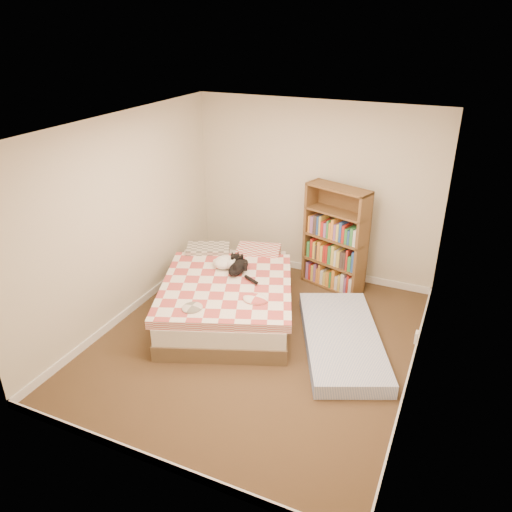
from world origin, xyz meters
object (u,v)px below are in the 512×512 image
at_px(bookshelf, 335,251).
at_px(floor_mattress, 342,339).
at_px(black_cat, 240,266).
at_px(white_dog, 225,263).
at_px(bed, 229,294).

relative_size(bookshelf, floor_mattress, 0.79).
height_order(bookshelf, black_cat, bookshelf).
bearing_deg(black_cat, bookshelf, 12.58).
distance_m(black_cat, white_dog, 0.22).
bearing_deg(white_dog, bed, -75.99).
height_order(bookshelf, white_dog, bookshelf).
height_order(bed, floor_mattress, bed).
relative_size(bookshelf, white_dog, 3.74).
bearing_deg(white_dog, bookshelf, 16.61).
bearing_deg(bed, black_cat, 50.43).
xyz_separation_m(black_cat, white_dog, (-0.22, 0.01, 0.00)).
xyz_separation_m(bed, black_cat, (0.06, 0.19, 0.33)).
bearing_deg(floor_mattress, bookshelf, 86.42).
height_order(black_cat, white_dog, black_cat).
relative_size(floor_mattress, white_dog, 4.71).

